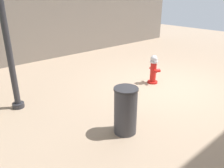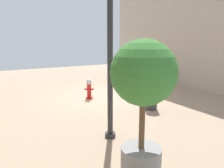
{
  "view_description": "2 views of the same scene",
  "coord_description": "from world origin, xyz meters",
  "px_view_note": "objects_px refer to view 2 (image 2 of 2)",
  "views": [
    {
      "loc": [
        -3.61,
        5.34,
        2.63
      ],
      "look_at": [
        0.1,
        2.1,
        0.62
      ],
      "focal_mm": 36.17,
      "sensor_mm": 36.0,
      "label": 1
    },
    {
      "loc": [
        4.25,
        8.36,
        2.51
      ],
      "look_at": [
        0.26,
        1.62,
        0.9
      ],
      "focal_mm": 34.01,
      "sensor_mm": 36.0,
      "label": 2
    }
  ],
  "objects_px": {
    "street_lamp": "(110,39)",
    "bench_near": "(150,77)",
    "planter_tree": "(143,87)",
    "trash_bin": "(151,97)",
    "fire_hydrant": "(89,89)"
  },
  "relations": [
    {
      "from": "trash_bin",
      "to": "street_lamp",
      "type": "bearing_deg",
      "value": 26.71
    },
    {
      "from": "bench_near",
      "to": "trash_bin",
      "type": "height_order",
      "value": "trash_bin"
    },
    {
      "from": "street_lamp",
      "to": "bench_near",
      "type": "bearing_deg",
      "value": -138.96
    },
    {
      "from": "bench_near",
      "to": "planter_tree",
      "type": "bearing_deg",
      "value": 48.33
    },
    {
      "from": "planter_tree",
      "to": "street_lamp",
      "type": "relative_size",
      "value": 0.62
    },
    {
      "from": "fire_hydrant",
      "to": "trash_bin",
      "type": "relative_size",
      "value": 0.92
    },
    {
      "from": "street_lamp",
      "to": "trash_bin",
      "type": "xyz_separation_m",
      "value": [
        -2.47,
        -1.25,
        -2.07
      ]
    },
    {
      "from": "fire_hydrant",
      "to": "bench_near",
      "type": "relative_size",
      "value": 0.56
    },
    {
      "from": "bench_near",
      "to": "fire_hydrant",
      "type": "bearing_deg",
      "value": 11.09
    },
    {
      "from": "fire_hydrant",
      "to": "trash_bin",
      "type": "height_order",
      "value": "trash_bin"
    },
    {
      "from": "bench_near",
      "to": "planter_tree",
      "type": "distance_m",
      "value": 8.39
    },
    {
      "from": "bench_near",
      "to": "street_lamp",
      "type": "relative_size",
      "value": 0.38
    },
    {
      "from": "bench_near",
      "to": "street_lamp",
      "type": "xyz_separation_m",
      "value": [
        5.27,
        4.59,
        2.06
      ]
    },
    {
      "from": "bench_near",
      "to": "street_lamp",
      "type": "height_order",
      "value": "street_lamp"
    },
    {
      "from": "fire_hydrant",
      "to": "trash_bin",
      "type": "bearing_deg",
      "value": 118.17
    }
  ]
}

